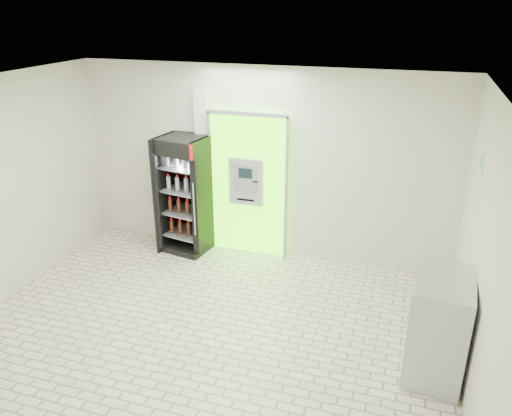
% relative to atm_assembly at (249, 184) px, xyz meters
% --- Properties ---
extents(ground, '(6.00, 6.00, 0.00)m').
position_rel_atm_assembly_xyz_m(ground, '(0.20, -2.41, -1.17)').
color(ground, beige).
rests_on(ground, ground).
extents(room_shell, '(6.00, 6.00, 6.00)m').
position_rel_atm_assembly_xyz_m(room_shell, '(0.20, -2.41, 0.67)').
color(room_shell, beige).
rests_on(room_shell, ground).
extents(atm_assembly, '(1.30, 0.24, 2.33)m').
position_rel_atm_assembly_xyz_m(atm_assembly, '(0.00, 0.00, 0.00)').
color(atm_assembly, '#56EA0B').
rests_on(atm_assembly, ground).
extents(pillar, '(0.22, 0.11, 2.60)m').
position_rel_atm_assembly_xyz_m(pillar, '(-0.78, 0.04, 0.13)').
color(pillar, silver).
rests_on(pillar, ground).
extents(beverage_cooler, '(0.82, 0.78, 1.92)m').
position_rel_atm_assembly_xyz_m(beverage_cooler, '(-1.00, -0.24, -0.25)').
color(beverage_cooler, black).
rests_on(beverage_cooler, ground).
extents(steel_cabinet, '(0.67, 0.94, 1.19)m').
position_rel_atm_assembly_xyz_m(steel_cabinet, '(2.89, -2.18, -0.58)').
color(steel_cabinet, '#B3B6BB').
rests_on(steel_cabinet, ground).
extents(exit_sign, '(0.02, 0.22, 0.26)m').
position_rel_atm_assembly_xyz_m(exit_sign, '(3.19, -1.01, 0.95)').
color(exit_sign, white).
rests_on(exit_sign, room_shell).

